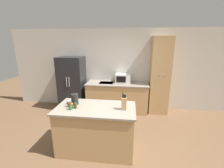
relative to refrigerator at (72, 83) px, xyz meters
The scene contains 13 objects.
ground_plane 2.60m from the refrigerator, 53.54° to the right, with size 14.00×14.00×0.00m, color brown.
wall_back 1.56m from the refrigerator, 13.85° to the left, with size 7.20×0.06×2.60m.
refrigerator is the anchor object (origin of this frame).
back_counter 1.53m from the refrigerator, ahead, with size 1.95×0.69×0.93m.
pantry_cabinet 2.79m from the refrigerator, ahead, with size 0.57×0.55×2.34m.
kitchen_island 2.31m from the refrigerator, 57.35° to the right, with size 1.55×0.83×0.94m.
microwave 1.68m from the refrigerator, ahead, with size 0.48×0.38×0.28m.
knife_block 2.66m from the refrigerator, 47.72° to the right, with size 0.09×0.08×0.34m.
spice_bottle_tall_dark 2.14m from the refrigerator, 68.56° to the right, with size 0.05×0.05×0.09m.
spice_bottle_short_red 2.09m from the refrigerator, 70.16° to the right, with size 0.06×0.06×0.13m.
spice_bottle_amber_oil 2.19m from the refrigerator, 66.82° to the right, with size 0.05×0.05×0.11m.
spice_bottle_green_herb 2.23m from the refrigerator, 69.14° to the right, with size 0.06×0.06×0.13m.
kettle 1.99m from the refrigerator, 66.80° to the right, with size 0.14×0.14×0.24m.
Camera 1 is at (0.42, -2.58, 2.15)m, focal length 24.00 mm.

